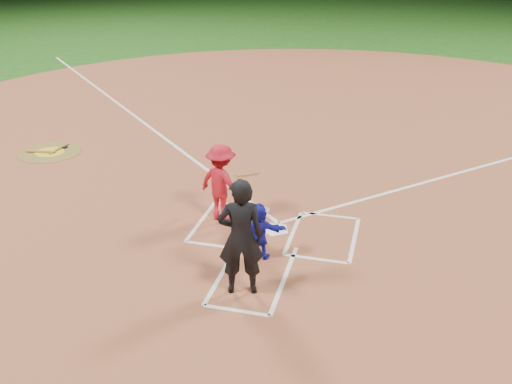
% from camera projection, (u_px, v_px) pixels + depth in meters
% --- Properties ---
extents(ground, '(120.00, 120.00, 0.00)m').
position_uv_depth(ground, '(275.00, 230.00, 11.55)').
color(ground, '#194B12').
rests_on(ground, ground).
extents(home_plate_dirt, '(28.00, 28.00, 0.01)m').
position_uv_depth(home_plate_dirt, '(320.00, 137.00, 16.83)').
color(home_plate_dirt, brown).
rests_on(home_plate_dirt, ground).
extents(home_plate, '(0.60, 0.60, 0.02)m').
position_uv_depth(home_plate, '(275.00, 230.00, 11.54)').
color(home_plate, white).
rests_on(home_plate, home_plate_dirt).
extents(on_deck_circle, '(1.70, 1.70, 0.01)m').
position_uv_depth(on_deck_circle, '(50.00, 152.00, 15.62)').
color(on_deck_circle, brown).
rests_on(on_deck_circle, home_plate_dirt).
extents(on_deck_logo, '(0.80, 0.80, 0.00)m').
position_uv_depth(on_deck_logo, '(50.00, 152.00, 15.62)').
color(on_deck_logo, gold).
rests_on(on_deck_logo, on_deck_circle).
extents(on_deck_bat_a, '(0.12, 0.84, 0.06)m').
position_uv_depth(on_deck_bat_a, '(59.00, 148.00, 15.79)').
color(on_deck_bat_a, olive).
rests_on(on_deck_bat_a, on_deck_circle).
extents(on_deck_bat_b, '(0.84, 0.21, 0.06)m').
position_uv_depth(on_deck_bat_b, '(41.00, 151.00, 15.57)').
color(on_deck_bat_b, olive).
rests_on(on_deck_bat_b, on_deck_circle).
extents(bat_weight_donut, '(0.19, 0.19, 0.05)m').
position_uv_depth(bat_weight_donut, '(64.00, 147.00, 15.92)').
color(bat_weight_donut, black).
rests_on(bat_weight_donut, on_deck_circle).
extents(catcher, '(1.03, 0.41, 1.09)m').
position_uv_depth(catcher, '(258.00, 231.00, 10.36)').
color(catcher, '#1519B0').
rests_on(catcher, home_plate_dirt).
extents(umpire, '(0.86, 0.69, 2.04)m').
position_uv_depth(umpire, '(241.00, 237.00, 9.17)').
color(umpire, black).
rests_on(umpire, home_plate_dirt).
extents(chalk_markings, '(28.35, 17.32, 0.01)m').
position_uv_depth(chalk_markings, '(317.00, 144.00, 16.20)').
color(chalk_markings, white).
rests_on(chalk_markings, home_plate_dirt).
extents(batter_at_plate, '(1.36, 1.04, 1.65)m').
position_uv_depth(batter_at_plate, '(221.00, 183.00, 11.65)').
color(batter_at_plate, red).
rests_on(batter_at_plate, home_plate_dirt).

